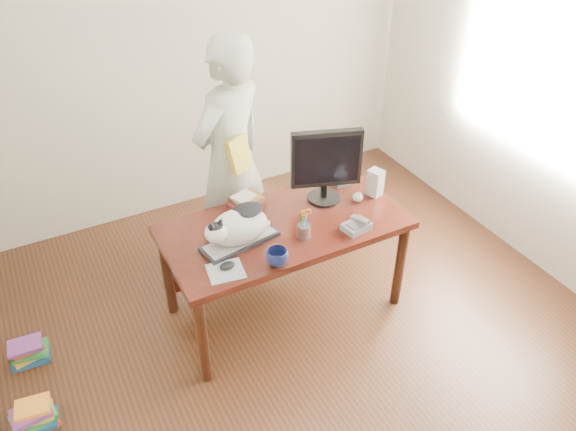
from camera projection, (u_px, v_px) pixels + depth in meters
The scene contains 18 objects.
room at pixel (337, 192), 2.91m from camera, with size 4.50×4.50×4.50m.
desk at pixel (279, 235), 3.83m from camera, with size 1.60×0.80×0.75m.
keyboard at pixel (240, 241), 3.52m from camera, with size 0.52×0.27×0.03m.
cat at pixel (237, 226), 3.44m from camera, with size 0.48×0.30×0.28m.
monitor at pixel (326, 163), 3.74m from camera, with size 0.47×0.30×0.54m.
pen_cup at pixel (304, 229), 3.54m from camera, with size 0.10×0.10×0.21m.
mousepad at pixel (226, 271), 3.31m from camera, with size 0.24×0.22×0.00m.
mouse at pixel (227, 266), 3.32m from camera, with size 0.10×0.07×0.04m.
coffee_mug at pixel (277, 258), 3.33m from camera, with size 0.13×0.13×0.11m, color #0E1438.
phone at pixel (357, 226), 3.63m from camera, with size 0.20×0.17×0.08m.
speaker at pixel (375, 183), 3.92m from camera, with size 0.11×0.12×0.20m.
baseball at pixel (358, 197), 3.88m from camera, with size 0.07×0.07×0.07m.
book_stack at pixel (245, 201), 3.84m from camera, with size 0.26×0.22×0.09m.
calculator at pixel (340, 178), 4.11m from camera, with size 0.15×0.19×0.06m.
person at pixel (231, 160), 4.03m from camera, with size 0.67×0.44×1.84m, color silver.
held_book at pixel (239, 154), 3.84m from camera, with size 0.20×0.17×0.24m.
book_pile_a at pixel (35, 417), 3.27m from camera, with size 0.27×0.22×0.18m.
book_pile_b at pixel (28, 351), 3.68m from camera, with size 0.26×0.20×0.15m.
Camera 1 is at (-1.36, -2.03, 2.95)m, focal length 35.00 mm.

